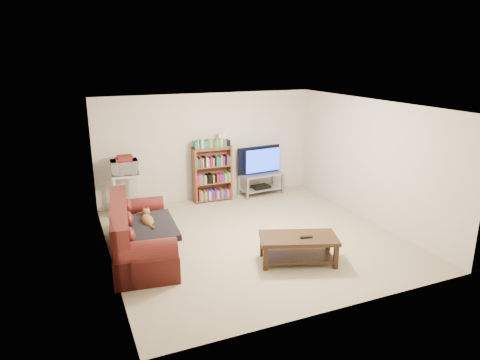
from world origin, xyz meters
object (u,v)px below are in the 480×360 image
sofa (137,238)px  tv_stand (261,180)px  bookshelf (212,173)px  coffee_table (298,244)px

sofa → tv_stand: bearing=40.5°
tv_stand → bookshelf: bearing=172.9°
coffee_table → tv_stand: bearing=94.1°
sofa → tv_stand: size_ratio=2.12×
sofa → bookshelf: bookshelf is taller
sofa → coffee_table: size_ratio=1.67×
bookshelf → tv_stand: bearing=-0.8°
coffee_table → tv_stand: size_ratio=1.27×
coffee_table → tv_stand: 3.48m
coffee_table → bookshelf: bookshelf is taller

